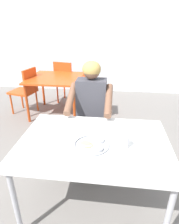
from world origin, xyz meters
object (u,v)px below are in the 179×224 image
chair_red_far (65,80)px  table_foreground (94,147)px  chair_red_left (26,89)px  chair_red_right (92,90)px  chair_foreground (92,119)px  thali_tray (92,145)px  drinking_cup (125,141)px  table_background_red (56,81)px  diner_foreground (91,108)px

chair_red_far → table_foreground: bearing=-71.2°
chair_red_left → chair_red_right: 1.23m
table_foreground → chair_foreground: 0.89m
thali_tray → drinking_cup: drinking_cup is taller
table_background_red → chair_red_left: 0.59m
table_background_red → chair_foreground: bearing=-54.3°
diner_foreground → table_background_red: diner_foreground is taller
chair_foreground → table_background_red: 1.38m
table_background_red → chair_red_right: 0.68m
drinking_cup → table_background_red: (-1.16, 2.04, -0.14)m
table_background_red → chair_red_right: size_ratio=1.10×
chair_red_right → chair_red_far: bearing=139.3°
thali_tray → table_background_red: bearing=113.6°
chair_foreground → diner_foreground: (-0.00, -0.22, 0.26)m
table_foreground → chair_red_right: size_ratio=1.47×
table_foreground → chair_red_left: bearing=127.3°
table_foreground → thali_tray: (-0.01, -0.07, 0.08)m
drinking_cup → table_background_red: 2.35m
chair_foreground → chair_red_far: chair_red_far is taller
chair_foreground → table_background_red: (-0.80, 1.12, 0.16)m
chair_red_left → chair_red_far: 0.87m
diner_foreground → chair_red_far: diner_foreground is taller
chair_foreground → chair_red_right: 1.16m
diner_foreground → table_background_red: bearing=121.0°
table_foreground → diner_foreground: size_ratio=1.00×
table_foreground → thali_tray: thali_tray is taller
diner_foreground → chair_red_right: size_ratio=1.46×
chair_foreground → drinking_cup: bearing=-68.9°
drinking_cup → chair_foreground: bearing=111.1°
drinking_cup → chair_foreground: 1.03m
chair_red_right → chair_red_far: size_ratio=0.95×
table_background_red → diner_foreground: bearing=-59.0°
thali_tray → chair_red_left: chair_red_left is taller
thali_tray → chair_red_right: 2.11m
drinking_cup → chair_red_left: (-1.73, 1.99, -0.29)m
thali_tray → table_background_red: size_ratio=0.30×
chair_foreground → thali_tray: bearing=-84.1°
chair_foreground → chair_red_right: bearing=96.8°
table_foreground → table_background_red: size_ratio=1.33×
table_background_red → chair_red_far: bearing=86.3°
table_foreground → drinking_cup: (0.25, -0.06, 0.12)m
thali_tray → diner_foreground: 0.73m
drinking_cup → table_foreground: bearing=167.2°
drinking_cup → table_background_red: size_ratio=0.11×
chair_red_far → chair_foreground: bearing=-65.6°
drinking_cup → chair_red_far: size_ratio=0.12×
diner_foreground → chair_red_far: 2.06m
chair_foreground → table_background_red: chair_foreground is taller
table_background_red → chair_red_far: (0.04, 0.57, -0.13)m
chair_red_left → drinking_cup: bearing=-49.1°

